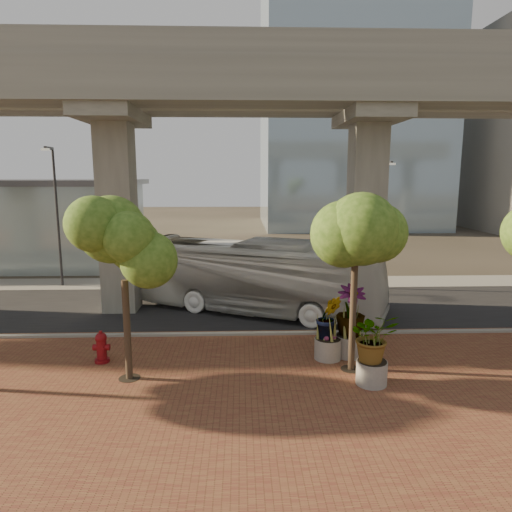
{
  "coord_description": "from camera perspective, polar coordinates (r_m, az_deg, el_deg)",
  "views": [
    {
      "loc": [
        -0.11,
        -20.1,
        6.55
      ],
      "look_at": [
        0.58,
        0.5,
        2.94
      ],
      "focal_mm": 32.0,
      "sensor_mm": 36.0,
      "label": 1
    }
  ],
  "objects": [
    {
      "name": "ground",
      "position": [
        21.14,
        -1.55,
        -8.13
      ],
      "size": [
        160.0,
        160.0,
        0.0
      ],
      "primitive_type": "plane",
      "color": "#322E24",
      "rests_on": "ground"
    },
    {
      "name": "brick_plaza",
      "position": [
        13.74,
        -1.32,
        -18.4
      ],
      "size": [
        70.0,
        13.0,
        0.06
      ],
      "primitive_type": "cube",
      "color": "brown",
      "rests_on": "ground"
    },
    {
      "name": "asphalt_road",
      "position": [
        23.04,
        -1.59,
        -6.54
      ],
      "size": [
        90.0,
        8.0,
        0.04
      ],
      "primitive_type": "cube",
      "color": "black",
      "rests_on": "ground"
    },
    {
      "name": "curb_strip",
      "position": [
        19.22,
        -1.51,
        -9.75
      ],
      "size": [
        70.0,
        0.25,
        0.16
      ],
      "primitive_type": "cube",
      "color": "gray",
      "rests_on": "ground"
    },
    {
      "name": "far_sidewalk",
      "position": [
        28.36,
        -1.66,
        -3.37
      ],
      "size": [
        90.0,
        3.0,
        0.06
      ],
      "primitive_type": "cube",
      "color": "gray",
      "rests_on": "ground"
    },
    {
      "name": "transit_viaduct",
      "position": [
        22.11,
        -1.68,
        11.83
      ],
      "size": [
        72.0,
        5.6,
        12.4
      ],
      "color": "gray",
      "rests_on": "ground"
    },
    {
      "name": "transit_bus",
      "position": [
        22.08,
        -0.47,
        -2.59
      ],
      "size": [
        12.75,
        7.93,
        3.53
      ],
      "primitive_type": "imported",
      "rotation": [
        0.0,
        0.0,
        1.15
      ],
      "color": "silver",
      "rests_on": "ground"
    },
    {
      "name": "fire_hydrant",
      "position": [
        17.27,
        -18.75,
        -10.73
      ],
      "size": [
        0.57,
        0.52,
        1.15
      ],
      "color": "maroon",
      "rests_on": "ground"
    },
    {
      "name": "planter_front",
      "position": [
        14.9,
        14.42,
        -10.19
      ],
      "size": [
        2.16,
        2.16,
        2.38
      ],
      "color": "#B0AD9E",
      "rests_on": "ground"
    },
    {
      "name": "planter_right",
      "position": [
        16.92,
        11.73,
        -7.06
      ],
      "size": [
        2.48,
        2.48,
        2.65
      ],
      "color": "#9C978D",
      "rests_on": "ground"
    },
    {
      "name": "planter_left",
      "position": [
        16.59,
        9.05,
        -7.97
      ],
      "size": [
        2.14,
        2.14,
        2.35
      ],
      "color": "#A09890",
      "rests_on": "ground"
    },
    {
      "name": "street_tree_near_west",
      "position": [
        14.72,
        -16.29,
        0.83
      ],
      "size": [
        3.42,
        3.42,
        5.85
      ],
      "color": "#423425",
      "rests_on": "ground"
    },
    {
      "name": "street_tree_near_east",
      "position": [
        15.11,
        12.41,
        3.09
      ],
      "size": [
        3.5,
        3.5,
        6.37
      ],
      "color": "#423425",
      "rests_on": "ground"
    },
    {
      "name": "streetlamp_west",
      "position": [
        29.24,
        -23.72,
        5.59
      ],
      "size": [
        0.4,
        1.18,
        8.16
      ],
      "color": "#2A292E",
      "rests_on": "ground"
    },
    {
      "name": "streetlamp_east",
      "position": [
        27.13,
        15.78,
        4.76
      ],
      "size": [
        0.36,
        1.06,
        7.33
      ],
      "color": "#313237",
      "rests_on": "ground"
    }
  ]
}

